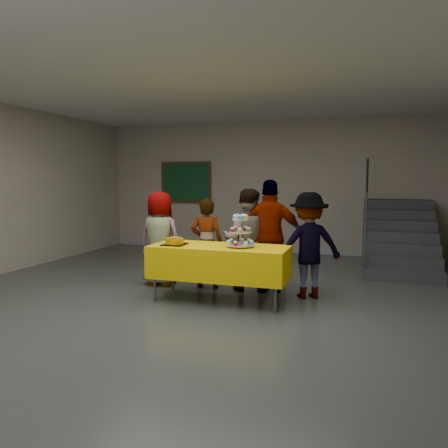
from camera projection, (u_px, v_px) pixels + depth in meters
The scene contains 11 objects.
room_shell at pixel (185, 141), 5.25m from camera, with size 10.00×10.04×3.02m.
bake_table at pixel (219, 261), 5.97m from camera, with size 1.88×0.78×0.77m.
cupcake_stand at pixel (240, 234), 5.81m from camera, with size 0.38×0.38×0.44m.
bear_cake at pixel (175, 241), 6.02m from camera, with size 0.32×0.36×0.12m.
schoolchild_a at pixel (160, 238), 6.90m from camera, with size 0.73×0.47×1.49m, color slate.
schoolchild_b at pixel (207, 243), 6.69m from camera, with size 0.51×0.33×1.39m, color slate.
schoolchild_c at pixel (247, 240), 6.55m from camera, with size 0.75×0.58×1.54m, color slate.
schoolchild_d at pixel (271, 236), 6.44m from camera, with size 0.98×0.41×1.67m, color slate.
schoolchild_e at pixel (309, 245), 6.15m from camera, with size 0.97×0.56×1.50m, color slate.
staircase at pixel (398, 241), 8.46m from camera, with size 1.30×2.40×2.04m.
noticeboard at pixel (186, 182), 10.63m from camera, with size 1.30×0.05×1.00m.
Camera 1 is at (2.11, -4.89, 1.67)m, focal length 35.00 mm.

